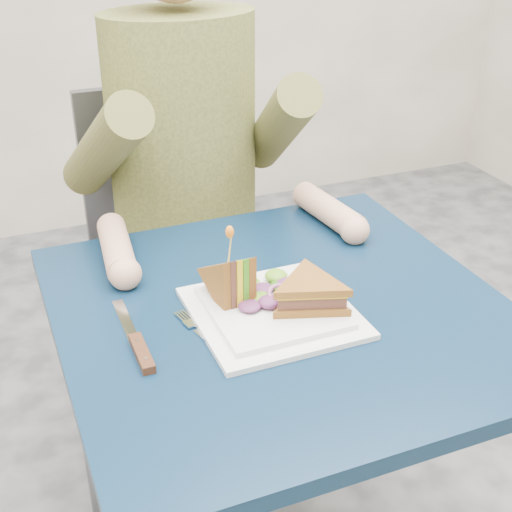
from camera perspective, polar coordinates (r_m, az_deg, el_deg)
name	(u,v)px	position (r m, az deg, el deg)	size (l,w,h in m)	color
table	(282,345)	(1.27, 2.08, -7.11)	(0.75, 0.75, 0.73)	black
chair	(178,243)	(1.85, -6.27, 1.07)	(0.42, 0.40, 0.93)	#47474C
diner	(184,114)	(1.61, -5.80, 11.25)	(0.54, 0.59, 0.74)	#515426
plate	(273,311)	(1.19, 1.36, -4.40)	(0.26, 0.26, 0.02)	white
sandwich_flat	(310,293)	(1.17, 4.33, -2.97)	(0.19, 0.19, 0.05)	brown
sandwich_upright	(231,281)	(1.19, -2.04, -2.05)	(0.08, 0.13, 0.13)	brown
fork	(207,338)	(1.14, -3.92, -6.59)	(0.06, 0.18, 0.01)	silver
knife	(139,347)	(1.13, -9.37, -7.17)	(0.02, 0.22, 0.02)	silver
toothpick	(230,247)	(1.16, -2.10, 0.69)	(0.00, 0.00, 0.06)	tan
toothpick_frill	(230,232)	(1.14, -2.12, 1.93)	(0.01, 0.01, 0.02)	orange
lettuce_spill	(273,296)	(1.19, 1.40, -3.26)	(0.15, 0.13, 0.02)	#337A14
onion_ring	(280,294)	(1.19, 1.94, -3.07)	(0.04, 0.04, 0.01)	#9E4C7A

